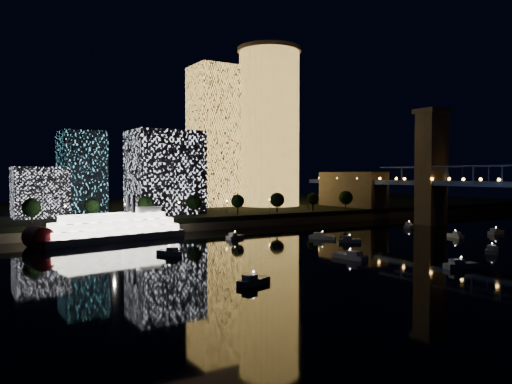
% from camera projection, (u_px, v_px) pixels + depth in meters
% --- Properties ---
extents(ground, '(520.00, 520.00, 0.00)m').
position_uv_depth(ground, '(421.00, 251.00, 140.50)').
color(ground, black).
rests_on(ground, ground).
extents(far_bank, '(420.00, 160.00, 5.00)m').
position_uv_depth(far_bank, '(190.00, 209.00, 276.93)').
color(far_bank, black).
rests_on(far_bank, ground).
extents(seawall, '(420.00, 6.00, 3.00)m').
position_uv_depth(seawall, '(265.00, 222.00, 210.41)').
color(seawall, '#6B5E4C').
rests_on(seawall, ground).
extents(tower_cylindrical, '(34.00, 34.00, 83.79)m').
position_uv_depth(tower_cylindrical, '(269.00, 127.00, 266.55)').
color(tower_cylindrical, '#FFBF51').
rests_on(tower_cylindrical, far_bank).
extents(tower_rectangular, '(23.23, 23.23, 73.91)m').
position_uv_depth(tower_rectangular, '(214.00, 137.00, 265.52)').
color(tower_rectangular, '#FFBF51').
rests_on(tower_rectangular, far_bank).
extents(midrise_blocks, '(107.57, 49.23, 35.62)m').
position_uv_depth(midrise_blocks, '(79.00, 176.00, 205.30)').
color(midrise_blocks, white).
rests_on(midrise_blocks, far_bank).
extents(riverboat, '(52.14, 19.59, 15.41)m').
position_uv_depth(riverboat, '(108.00, 229.00, 161.19)').
color(riverboat, silver).
rests_on(riverboat, ground).
extents(motorboats, '(126.56, 77.53, 2.78)m').
position_uv_depth(motorboats, '(382.00, 244.00, 150.11)').
color(motorboats, silver).
rests_on(motorboats, ground).
extents(esplanade_trees, '(166.80, 6.87, 8.93)m').
position_uv_depth(esplanade_trees, '(191.00, 203.00, 198.81)').
color(esplanade_trees, black).
rests_on(esplanade_trees, far_bank).
extents(street_lamps, '(132.70, 0.70, 5.65)m').
position_uv_depth(street_lamps, '(179.00, 206.00, 202.70)').
color(street_lamps, black).
rests_on(street_lamps, far_bank).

